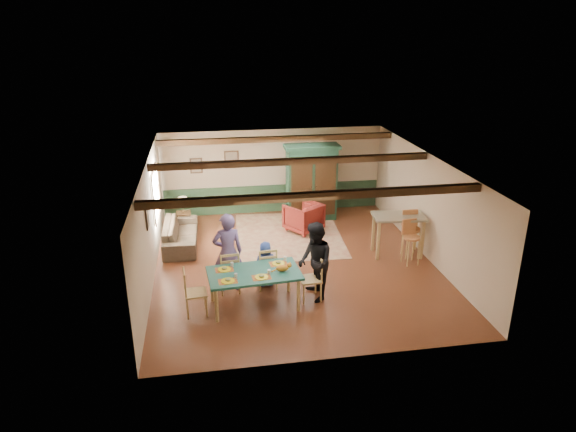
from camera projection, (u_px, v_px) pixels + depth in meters
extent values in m
plane|color=#562818|center=(295.00, 264.00, 13.17)|extent=(8.00, 8.00, 0.00)
cube|color=beige|center=(273.00, 171.00, 16.38)|extent=(7.00, 0.02, 2.70)
cube|color=beige|center=(150.00, 223.00, 12.15)|extent=(0.02, 8.00, 2.70)
cube|color=beige|center=(428.00, 207.00, 13.23)|extent=(0.02, 8.00, 2.70)
cube|color=white|center=(295.00, 162.00, 12.21)|extent=(7.00, 8.00, 0.02)
cube|color=#1D3622|center=(273.00, 198.00, 16.68)|extent=(6.95, 0.03, 0.90)
cube|color=black|center=(316.00, 196.00, 10.12)|extent=(6.95, 0.16, 0.16)
cube|color=black|center=(292.00, 161.00, 12.61)|extent=(6.95, 0.16, 0.16)
cube|color=black|center=(277.00, 139.00, 15.01)|extent=(6.95, 0.16, 0.16)
imported|color=slate|center=(228.00, 253.00, 11.59)|extent=(0.72, 0.50, 1.88)
imported|color=black|center=(315.00, 262.00, 11.23)|extent=(0.75, 0.93, 1.80)
imported|color=#264298|center=(266.00, 264.00, 11.93)|extent=(0.56, 0.39, 1.09)
cube|color=beige|center=(288.00, 235.00, 14.96)|extent=(3.24, 3.77, 0.01)
cube|color=#153525|center=(311.00, 183.00, 15.81)|extent=(1.68, 0.68, 2.36)
imported|color=#4C0F0F|center=(303.00, 217.00, 15.13)|extent=(1.28, 1.29, 0.85)
imported|color=#3F3427|center=(181.00, 234.00, 14.19)|extent=(0.92, 2.26, 0.66)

